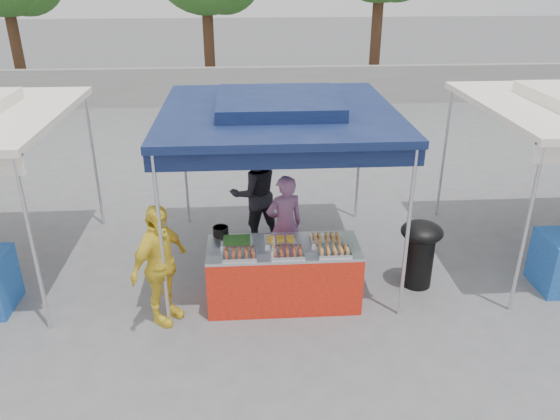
{
  "coord_description": "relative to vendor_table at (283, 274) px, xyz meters",
  "views": [
    {
      "loc": [
        -0.46,
        -6.35,
        4.25
      ],
      "look_at": [
        0.0,
        0.6,
        1.05
      ],
      "focal_mm": 35.0,
      "sensor_mm": 36.0,
      "label": 1
    }
  ],
  "objects": [
    {
      "name": "crate_stacked",
      "position": [
        0.38,
        0.62,
        0.02
      ],
      "size": [
        0.49,
        0.34,
        0.29
      ],
      "primitive_type": "cube",
      "color": "#1539AF",
      "rests_on": "crate_right"
    },
    {
      "name": "crate_left",
      "position": [
        -0.38,
        0.55,
        -0.26
      ],
      "size": [
        0.54,
        0.38,
        0.32
      ],
      "primitive_type": "cube",
      "color": "#1539AF",
      "rests_on": "ground_plane"
    },
    {
      "name": "vendor_woman",
      "position": [
        0.07,
        0.79,
        0.34
      ],
      "size": [
        0.64,
        0.51,
        1.53
      ],
      "primitive_type": "imported",
      "rotation": [
        0.0,
        0.0,
        3.44
      ],
      "color": "#945E87",
      "rests_on": "ground_plane"
    },
    {
      "name": "food_tray_fl",
      "position": [
        -0.57,
        -0.24,
        0.46
      ],
      "size": [
        0.42,
        0.3,
        0.07
      ],
      "color": "silver",
      "rests_on": "vendor_table"
    },
    {
      "name": "main_canopy",
      "position": [
        0.0,
        1.07,
        1.94
      ],
      "size": [
        3.2,
        3.2,
        2.57
      ],
      "color": "silver",
      "rests_on": "ground_plane"
    },
    {
      "name": "food_tray_br",
      "position": [
        0.57,
        0.09,
        0.46
      ],
      "size": [
        0.42,
        0.3,
        0.07
      ],
      "color": "silver",
      "rests_on": "vendor_table"
    },
    {
      "name": "cooking_pot",
      "position": [
        -0.83,
        0.37,
        0.49
      ],
      "size": [
        0.21,
        0.21,
        0.12
      ],
      "primitive_type": "cylinder",
      "color": "black",
      "rests_on": "vendor_table"
    },
    {
      "name": "food_tray_bm",
      "position": [
        -0.03,
        0.1,
        0.46
      ],
      "size": [
        0.42,
        0.3,
        0.07
      ],
      "color": "silver",
      "rests_on": "vendor_table"
    },
    {
      "name": "crate_right",
      "position": [
        0.38,
        0.62,
        -0.27
      ],
      "size": [
        0.5,
        0.35,
        0.3
      ],
      "primitive_type": "cube",
      "color": "#1539AF",
      "rests_on": "ground_plane"
    },
    {
      "name": "food_tray_bl",
      "position": [
        -0.61,
        0.11,
        0.46
      ],
      "size": [
        0.42,
        0.3,
        0.07
      ],
      "color": "silver",
      "rests_on": "vendor_table"
    },
    {
      "name": "wok_burner",
      "position": [
        1.93,
        0.3,
        0.16
      ],
      "size": [
        0.59,
        0.59,
        0.99
      ],
      "rotation": [
        0.0,
        0.0,
        -0.16
      ],
      "color": "black",
      "rests_on": "ground_plane"
    },
    {
      "name": "food_tray_fm",
      "position": [
        0.03,
        -0.23,
        0.46
      ],
      "size": [
        0.42,
        0.3,
        0.07
      ],
      "color": "silver",
      "rests_on": "vendor_table"
    },
    {
      "name": "skewer_cup",
      "position": [
        -0.15,
        -0.27,
        0.47
      ],
      "size": [
        0.08,
        0.08,
        0.1
      ],
      "primitive_type": "cylinder",
      "color": "silver",
      "rests_on": "vendor_table"
    },
    {
      "name": "customer_person",
      "position": [
        -1.56,
        -0.31,
        0.38
      ],
      "size": [
        0.86,
        1.01,
        1.62
      ],
      "primitive_type": "imported",
      "rotation": [
        0.0,
        0.0,
        0.98
      ],
      "color": "yellow",
      "rests_on": "ground_plane"
    },
    {
      "name": "ground_plane",
      "position": [
        0.0,
        0.1,
        -0.43
      ],
      "size": [
        80.0,
        80.0,
        0.0
      ],
      "primitive_type": "plane",
      "color": "slate"
    },
    {
      "name": "food_tray_fr",
      "position": [
        0.63,
        -0.23,
        0.46
      ],
      "size": [
        0.42,
        0.3,
        0.07
      ],
      "color": "silver",
      "rests_on": "vendor_table"
    },
    {
      "name": "back_wall",
      "position": [
        0.0,
        11.1,
        0.17
      ],
      "size": [
        40.0,
        0.25,
        1.2
      ],
      "primitive_type": "cube",
      "color": "gray",
      "rests_on": "ground_plane"
    },
    {
      "name": "vendor_table",
      "position": [
        0.0,
        0.0,
        0.0
      ],
      "size": [
        2.0,
        0.8,
        0.85
      ],
      "color": "red",
      "rests_on": "ground_plane"
    },
    {
      "name": "helper_man",
      "position": [
        -0.33,
        1.82,
        0.42
      ],
      "size": [
        0.98,
        0.87,
        1.69
      ],
      "primitive_type": "imported",
      "rotation": [
        0.0,
        0.0,
        3.47
      ],
      "color": "black",
      "rests_on": "ground_plane"
    }
  ]
}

